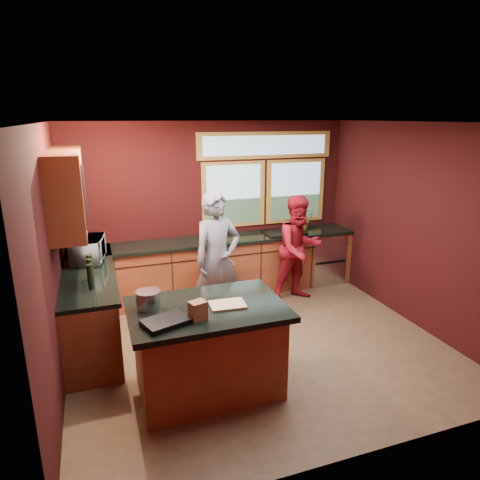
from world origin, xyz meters
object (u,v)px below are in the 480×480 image
cutting_board (227,305)px  person_grey (217,260)px  stock_pot (148,300)px  person_red (299,249)px  island (208,348)px

cutting_board → person_grey: bearing=77.6°
cutting_board → stock_pot: size_ratio=1.46×
person_red → cutting_board: 2.51m
cutting_board → stock_pot: (-0.75, 0.20, 0.08)m
person_grey → stock_pot: person_grey is taller
person_grey → person_red: 1.45m
person_grey → island: bearing=-122.2°
island → cutting_board: cutting_board is taller
island → person_grey: bearing=69.7°
person_grey → person_red: (1.40, 0.36, -0.09)m
person_red → cutting_board: (-1.72, -1.83, 0.13)m
person_grey → cutting_board: (-0.32, -1.46, 0.04)m
person_grey → person_red: person_grey is taller
island → stock_pot: bearing=164.7°
cutting_board → stock_pot: bearing=165.1°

